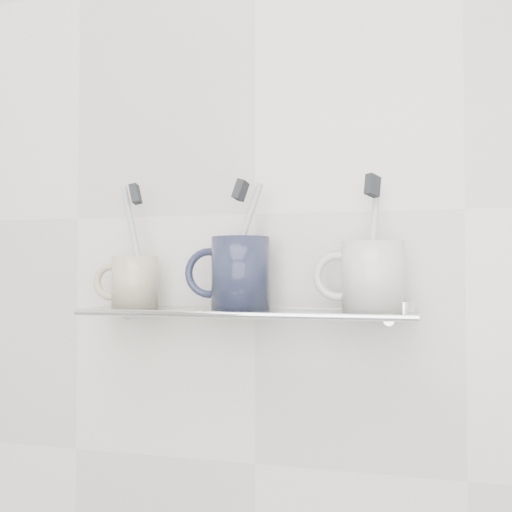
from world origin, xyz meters
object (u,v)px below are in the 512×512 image
(shelf_glass, at_px, (245,312))
(mug_left, at_px, (135,282))
(mug_right, at_px, (373,276))
(mug_center, at_px, (240,273))

(shelf_glass, distance_m, mug_left, 0.19)
(mug_left, bearing_deg, shelf_glass, 14.37)
(mug_left, xyz_separation_m, mug_right, (0.37, 0.00, 0.01))
(mug_right, bearing_deg, mug_center, -164.42)
(shelf_glass, xyz_separation_m, mug_left, (-0.18, 0.00, 0.04))
(shelf_glass, relative_size, mug_center, 4.56)
(mug_left, height_order, mug_right, mug_right)
(mug_center, bearing_deg, mug_right, -4.83)
(mug_left, distance_m, mug_right, 0.37)
(shelf_glass, distance_m, mug_center, 0.06)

